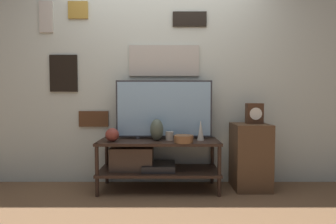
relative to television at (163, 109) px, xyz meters
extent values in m
plane|color=brown|center=(-0.06, -0.40, -0.90)|extent=(12.00, 12.00, 0.00)
cube|color=beige|center=(-0.06, 0.19, 0.45)|extent=(6.40, 0.06, 2.70)
cube|color=#B2ADA3|center=(0.00, 0.15, 0.57)|extent=(0.84, 0.02, 0.37)
cube|color=#B2BCC6|center=(0.00, 0.14, 0.57)|extent=(0.80, 0.01, 0.33)
cube|color=#B7B2A8|center=(-1.40, 0.15, 1.09)|extent=(0.16, 0.02, 0.37)
cube|color=#BCB299|center=(-1.40, 0.14, 1.09)|extent=(0.12, 0.01, 0.33)
cube|color=#4C2D19|center=(-0.85, 0.15, -0.13)|extent=(0.36, 0.02, 0.19)
cube|color=beige|center=(-0.85, 0.14, -0.13)|extent=(0.32, 0.01, 0.15)
cube|color=black|center=(0.30, 0.15, 1.06)|extent=(0.40, 0.02, 0.17)
cube|color=beige|center=(0.30, 0.14, 1.06)|extent=(0.37, 0.01, 0.14)
cube|color=black|center=(-1.21, 0.15, 0.42)|extent=(0.33, 0.02, 0.44)
cube|color=#2D2D33|center=(-1.21, 0.14, 0.42)|extent=(0.29, 0.01, 0.40)
cube|color=olive|center=(-1.02, 0.15, 1.17)|extent=(0.23, 0.02, 0.20)
cube|color=#2D2D33|center=(-1.02, 0.14, 1.17)|extent=(0.20, 0.01, 0.17)
cube|color=black|center=(-0.06, -0.11, -0.36)|extent=(1.33, 0.49, 0.03)
cube|color=black|center=(-0.06, -0.11, -0.69)|extent=(1.33, 0.49, 0.03)
cylinder|color=black|center=(-0.69, -0.33, -0.63)|extent=(0.04, 0.04, 0.56)
cylinder|color=black|center=(0.58, -0.33, -0.63)|extent=(0.04, 0.04, 0.56)
cylinder|color=black|center=(-0.69, 0.11, -0.63)|extent=(0.04, 0.04, 0.56)
cylinder|color=black|center=(0.58, 0.11, -0.63)|extent=(0.04, 0.04, 0.56)
cube|color=black|center=(-0.06, -0.11, -0.64)|extent=(0.36, 0.35, 0.07)
cube|color=#47382D|center=(-0.36, -0.11, -0.55)|extent=(0.47, 0.27, 0.25)
cylinder|color=#333338|center=(-0.30, 0.00, -0.34)|extent=(0.05, 0.05, 0.02)
cylinder|color=#333338|center=(0.30, 0.00, -0.34)|extent=(0.05, 0.05, 0.02)
cube|color=#333338|center=(0.00, 0.00, 0.00)|extent=(1.10, 0.04, 0.65)
cube|color=#8CB2D1|center=(0.00, -0.01, 0.00)|extent=(1.07, 0.01, 0.62)
ellipsoid|color=#4C5647|center=(-0.08, -0.13, -0.23)|extent=(0.15, 0.15, 0.24)
sphere|color=brown|center=(-0.56, -0.21, -0.27)|extent=(0.15, 0.15, 0.15)
cylinder|color=brown|center=(0.21, -0.27, -0.31)|extent=(0.21, 0.21, 0.08)
cone|color=beige|center=(0.41, -0.12, -0.23)|extent=(0.08, 0.08, 0.23)
cylinder|color=#C1B29E|center=(0.06, -0.10, -0.30)|extent=(0.09, 0.09, 0.10)
cube|color=#513823|center=(0.98, -0.07, -0.54)|extent=(0.39, 0.41, 0.74)
cube|color=#422819|center=(1.03, -0.05, -0.05)|extent=(0.18, 0.10, 0.23)
cylinder|color=white|center=(1.03, -0.10, -0.05)|extent=(0.14, 0.01, 0.14)
camera|label=1|loc=(0.05, -3.01, 0.11)|focal=28.00mm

